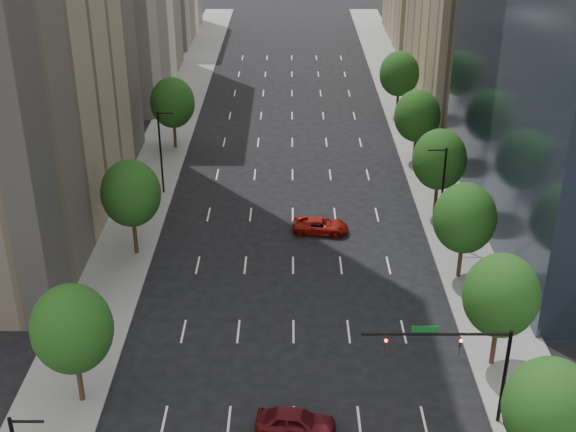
{
  "coord_description": "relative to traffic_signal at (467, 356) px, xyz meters",
  "views": [
    {
      "loc": [
        -0.28,
        -8.12,
        33.58
      ],
      "look_at": [
        -0.42,
        43.53,
        8.0
      ],
      "focal_mm": 47.93,
      "sensor_mm": 36.0,
      "label": 1
    }
  ],
  "objects": [
    {
      "name": "tree_right_1",
      "position": [
        3.47,
        6.0,
        0.58
      ],
      "size": [
        5.2,
        5.2,
        8.75
      ],
      "color": "#382316",
      "rests_on": "ground"
    },
    {
      "name": "tree_left_1",
      "position": [
        -24.53,
        22.0,
        0.79
      ],
      "size": [
        5.2,
        5.2,
        8.97
      ],
      "color": "#382316",
      "rests_on": "ground"
    },
    {
      "name": "car_red_far",
      "position": [
        -7.94,
        26.21,
        -4.44
      ],
      "size": [
        5.47,
        2.95,
        1.46
      ],
      "primitive_type": "imported",
      "rotation": [
        0.0,
        0.0,
        1.47
      ],
      "color": "maroon",
      "rests_on": "ground"
    },
    {
      "name": "streetlight_rn",
      "position": [
        2.91,
        25.0,
        -0.33
      ],
      "size": [
        1.7,
        0.2,
        9.0
      ],
      "color": "black",
      "rests_on": "ground"
    },
    {
      "name": "tree_right_5",
      "position": [
        3.47,
        60.0,
        0.58
      ],
      "size": [
        5.2,
        5.2,
        8.75
      ],
      "color": "#382316",
      "rests_on": "ground"
    },
    {
      "name": "tree_right_0",
      "position": [
        3.47,
        -5.0,
        0.22
      ],
      "size": [
        5.2,
        5.2,
        8.39
      ],
      "color": "#382316",
      "rests_on": "ground"
    },
    {
      "name": "tree_right_3",
      "position": [
        3.47,
        30.0,
        0.72
      ],
      "size": [
        5.2,
        5.2,
        8.89
      ],
      "color": "#382316",
      "rests_on": "ground"
    },
    {
      "name": "traffic_signal",
      "position": [
        0.0,
        0.0,
        0.0
      ],
      "size": [
        9.12,
        0.4,
        7.38
      ],
      "color": "black",
      "rests_on": "ground"
    },
    {
      "name": "tree_right_4",
      "position": [
        3.47,
        44.0,
        0.29
      ],
      "size": [
        5.2,
        5.2,
        8.46
      ],
      "color": "#382316",
      "rests_on": "ground"
    },
    {
      "name": "car_maroon",
      "position": [
        -10.43,
        -0.97,
        -4.32
      ],
      "size": [
        5.23,
        2.61,
        1.71
      ],
      "primitive_type": "imported",
      "rotation": [
        0.0,
        0.0,
        1.45
      ],
      "color": "#490C10",
      "rests_on": "ground"
    },
    {
      "name": "streetlight_ln",
      "position": [
        -23.96,
        35.0,
        -0.33
      ],
      "size": [
        1.7,
        0.2,
        9.0
      ],
      "color": "black",
      "rests_on": "ground"
    },
    {
      "name": "tree_left_2",
      "position": [
        -24.53,
        48.0,
        0.5
      ],
      "size": [
        5.2,
        5.2,
        8.68
      ],
      "color": "#382316",
      "rests_on": "ground"
    },
    {
      "name": "tree_left_0",
      "position": [
        -24.53,
        2.0,
        0.58
      ],
      "size": [
        5.2,
        5.2,
        8.75
      ],
      "color": "#382316",
      "rests_on": "ground"
    },
    {
      "name": "tree_right_2",
      "position": [
        3.47,
        18.0,
        0.43
      ],
      "size": [
        5.2,
        5.2,
        8.61
      ],
      "color": "#382316",
      "rests_on": "ground"
    },
    {
      "name": "sidewalk_left",
      "position": [
        -26.03,
        30.0,
        -5.1
      ],
      "size": [
        6.0,
        200.0,
        0.15
      ],
      "primitive_type": "cube",
      "color": "slate",
      "rests_on": "ground"
    },
    {
      "name": "sidewalk_right",
      "position": [
        4.97,
        30.0,
        -5.1
      ],
      "size": [
        6.0,
        200.0,
        0.15
      ],
      "primitive_type": "cube",
      "color": "slate",
      "rests_on": "ground"
    }
  ]
}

